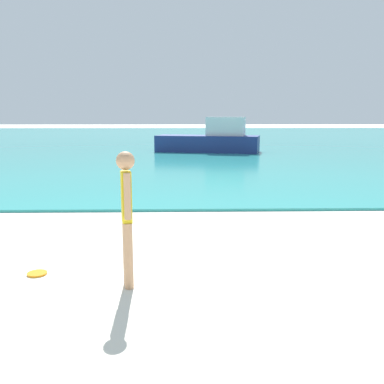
# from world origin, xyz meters

# --- Properties ---
(water) EXTENTS (160.00, 60.00, 0.06)m
(water) POSITION_xyz_m (0.00, 40.84, 0.03)
(water) COLOR teal
(water) RESTS_ON ground
(person_standing) EXTENTS (0.22, 0.37, 1.64)m
(person_standing) POSITION_xyz_m (-1.15, 6.82, 0.93)
(person_standing) COLOR tan
(person_standing) RESTS_ON ground
(frisbee) EXTENTS (0.25, 0.25, 0.03)m
(frisbee) POSITION_xyz_m (-2.40, 7.22, 0.01)
(frisbee) COLOR orange
(frisbee) RESTS_ON ground
(boat_near) EXTENTS (5.86, 3.11, 1.90)m
(boat_near) POSITION_xyz_m (1.15, 25.38, 0.72)
(boat_near) COLOR navy
(boat_near) RESTS_ON water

